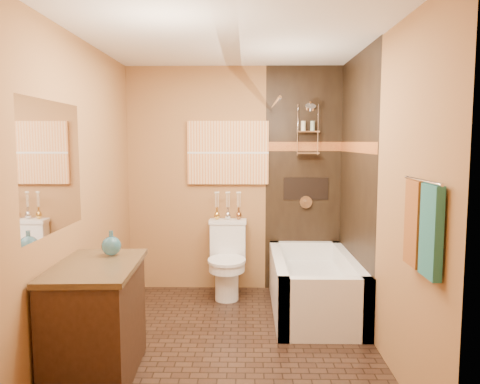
{
  "coord_description": "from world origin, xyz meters",
  "views": [
    {
      "loc": [
        0.15,
        -3.73,
        1.67
      ],
      "look_at": [
        0.08,
        0.4,
        1.23
      ],
      "focal_mm": 35.0,
      "sensor_mm": 36.0,
      "label": 1
    }
  ],
  "objects_px": {
    "bathtub": "(314,290)",
    "toilet": "(227,259)",
    "vanity": "(96,320)",
    "sunset_painting": "(228,153)"
  },
  "relations": [
    {
      "from": "bathtub",
      "to": "toilet",
      "type": "relative_size",
      "value": 1.85
    },
    {
      "from": "sunset_painting",
      "to": "bathtub",
      "type": "bearing_deg",
      "value": -39.78
    },
    {
      "from": "bathtub",
      "to": "sunset_painting",
      "type": "bearing_deg",
      "value": 140.22
    },
    {
      "from": "sunset_painting",
      "to": "toilet",
      "type": "bearing_deg",
      "value": -90.0
    },
    {
      "from": "sunset_painting",
      "to": "bathtub",
      "type": "height_order",
      "value": "sunset_painting"
    },
    {
      "from": "sunset_painting",
      "to": "bathtub",
      "type": "xyz_separation_m",
      "value": [
        0.87,
        -0.73,
        -1.33
      ]
    },
    {
      "from": "vanity",
      "to": "sunset_painting",
      "type": "bearing_deg",
      "value": 64.58
    },
    {
      "from": "sunset_painting",
      "to": "vanity",
      "type": "xyz_separation_m",
      "value": [
        -0.85,
        -2.03,
        -1.14
      ]
    },
    {
      "from": "bathtub",
      "to": "toilet",
      "type": "distance_m",
      "value": 1.0
    },
    {
      "from": "bathtub",
      "to": "toilet",
      "type": "bearing_deg",
      "value": 152.29
    }
  ]
}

